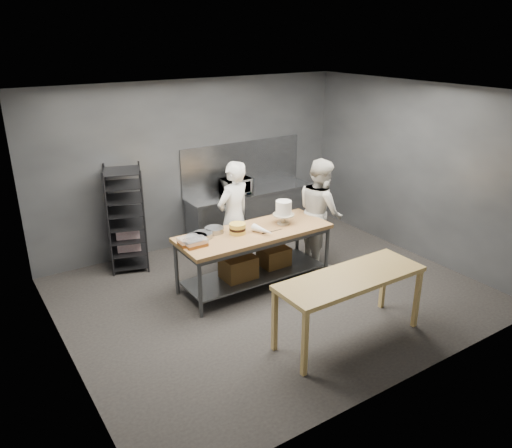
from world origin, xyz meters
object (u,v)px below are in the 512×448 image
Objects in this scene: work_table at (254,251)px; layer_cake at (238,229)px; near_counter at (351,282)px; speed_rack at (126,219)px; chef_behind at (234,217)px; frosted_cake_stand at (284,209)px; microwave at (236,186)px; chef_right at (320,212)px.

layer_cake reaches higher than work_table.
near_counter is 2.00m from layer_cake.
chef_behind reaches higher than speed_rack.
speed_rack is 7.04× the size of layer_cake.
speed_rack is (-1.64, 3.59, 0.04)m from near_counter.
microwave is at bearing 83.90° from frosted_cake_stand.
frosted_cake_stand is at bearing 0.51° from work_table.
microwave is (0.72, 1.12, 0.12)m from chef_behind.
chef_behind is at bearing 129.02° from frosted_cake_stand.
work_table is 1.46m from chef_right.
chef_behind is at bearing 94.50° from near_counter.
layer_cake is (-0.50, 1.93, 0.19)m from near_counter.
speed_rack is 1.78m from chef_behind.
frosted_cake_stand is 1.50× the size of layer_cake.
chef_right is (1.39, -0.53, -0.02)m from chef_behind.
speed_rack reaches higher than frosted_cake_stand.
near_counter is 8.05× the size of layer_cake.
chef_behind is 0.87m from frosted_cake_stand.
microwave is (-0.67, 1.65, 0.14)m from chef_right.
frosted_cake_stand is (0.53, -0.65, 0.22)m from chef_behind.
frosted_cake_stand reaches higher than microwave.
frosted_cake_stand is at bearing -96.10° from microwave.
near_counter is at bearing -98.01° from microwave.
chef_right is (1.19, 2.02, 0.10)m from near_counter.
work_table reaches higher than near_counter.
speed_rack is at bearing 77.53° from chef_right.
chef_right is 0.90m from frosted_cake_stand.
speed_rack reaches higher than microwave.
layer_cake is (1.14, -1.66, 0.14)m from speed_rack.
microwave is at bearing 38.68° from chef_right.
work_table is 1.29× the size of chef_behind.
microwave is (0.74, 1.78, 0.48)m from work_table.
microwave is at bearing 81.99° from near_counter.
microwave is 2.18× the size of layer_cake.
work_table is 1.92m from near_counter.
microwave is at bearing -138.66° from chef_behind.
chef_behind is at bearing -35.91° from speed_rack.
work_table is 6.43× the size of frosted_cake_stand.
near_counter is 5.36× the size of frosted_cake_stand.
layer_cake is (-0.82, 0.03, -0.15)m from frosted_cake_stand.
work_table is at bearing -50.23° from speed_rack.
work_table is 0.80m from frosted_cake_stand.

